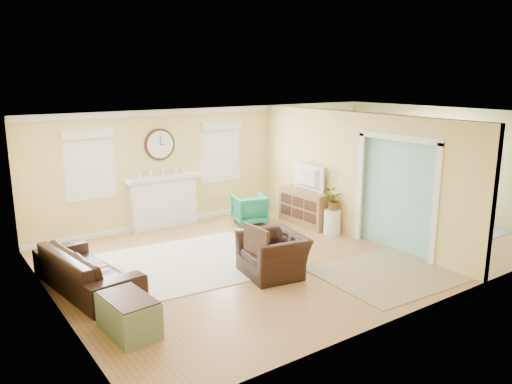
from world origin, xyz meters
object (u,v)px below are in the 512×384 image
sofa (87,269)px  green_chair (250,209)px  eames_chair (273,254)px  dining_table (412,212)px  credenza (306,207)px

sofa → green_chair: bearing=-77.8°
eames_chair → dining_table: eames_chair is taller
eames_chair → credenza: credenza is taller
dining_table → green_chair: bearing=46.2°
sofa → dining_table: size_ratio=1.29×
green_chair → dining_table: size_ratio=0.41×
credenza → green_chair: bearing=141.4°
eames_chair → credenza: 3.09m
green_chair → credenza: bearing=157.2°
green_chair → dining_table: green_chair is taller
credenza → dining_table: (1.92, -1.44, -0.09)m
sofa → eames_chair: eames_chair is taller
credenza → dining_table: size_ratio=0.80×
eames_chair → dining_table: bearing=106.1°
sofa → dining_table: sofa is taller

